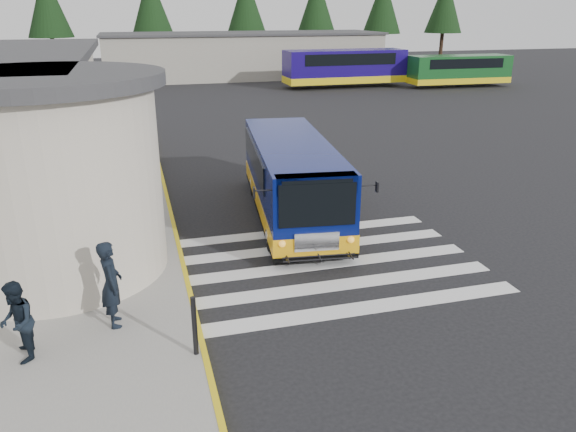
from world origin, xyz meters
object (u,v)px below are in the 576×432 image
object	(u,v)px
pedestrian_b	(17,322)
bollard	(195,326)
far_bus_a	(345,66)
pedestrian_a	(111,284)
transit_bus	(292,181)
far_bus_b	(459,69)

from	to	relation	value
pedestrian_b	bollard	bearing A→B (deg)	69.45
far_bus_a	pedestrian_a	bearing A→B (deg)	151.63
transit_bus	far_bus_b	bearing A→B (deg)	57.03
bollard	far_bus_b	distance (m)	43.26
bollard	far_bus_b	xyz separation A→B (m)	(26.46, 34.22, 0.71)
far_bus_a	far_bus_b	distance (m)	9.78
pedestrian_b	bollard	xyz separation A→B (m)	(3.12, -0.70, -0.18)
pedestrian_a	bollard	size ratio (longest dim) A/B	1.54
pedestrian_b	bollard	distance (m)	3.20
pedestrian_b	far_bus_a	xyz separation A→B (m)	(20.11, 35.93, 0.79)
transit_bus	bollard	xyz separation A→B (m)	(-3.92, -7.16, -0.42)
pedestrian_b	far_bus_b	bearing A→B (deg)	130.59
transit_bus	far_bus_a	world-z (taller)	far_bus_a
far_bus_a	far_bus_b	size ratio (longest dim) A/B	1.17
transit_bus	pedestrian_b	size ratio (longest dim) A/B	5.65
pedestrian_b	far_bus_a	size ratio (longest dim) A/B	0.15
pedestrian_a	pedestrian_b	world-z (taller)	pedestrian_a
bollard	far_bus_a	bearing A→B (deg)	65.12
transit_bus	pedestrian_a	bearing A→B (deg)	-127.04
far_bus_b	bollard	bearing A→B (deg)	143.70
bollard	far_bus_b	size ratio (longest dim) A/B	0.14
transit_bus	bollard	size ratio (longest dim) A/B	7.37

